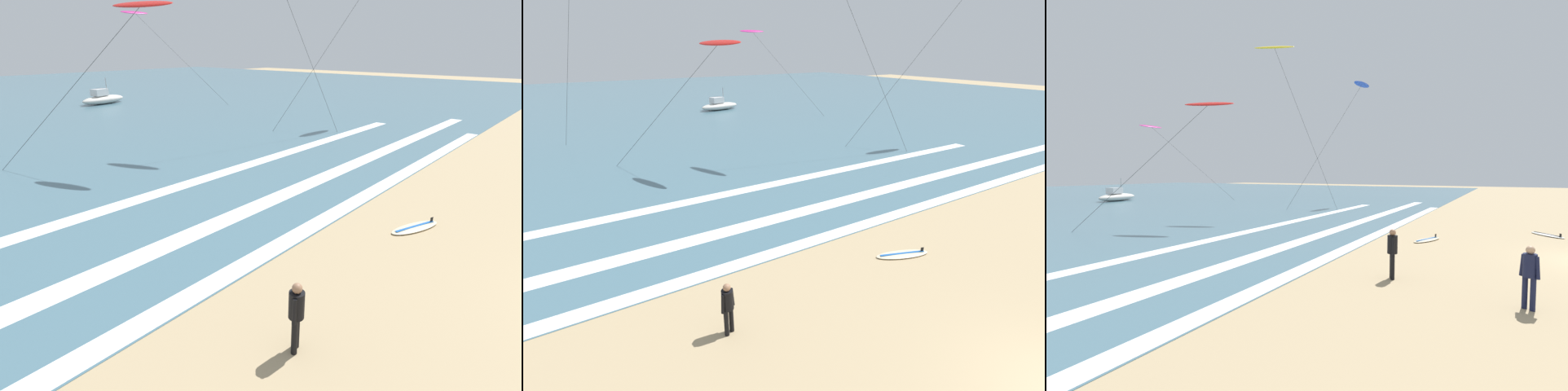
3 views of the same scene
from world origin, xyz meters
TOP-DOWN VIEW (x-y plane):
  - wave_foam_shoreline at (-0.42, 9.53)m, footprint 40.30×0.69m
  - wave_foam_mid_break at (-1.42, 12.18)m, footprint 53.28×0.89m
  - wave_foam_outer_break at (-0.93, 16.30)m, footprint 40.73×0.84m
  - surfer_mid_group at (-5.63, 6.47)m, footprint 0.50×0.32m
  - surfboard_foreground_flat at (1.70, 6.79)m, footprint 2.18×1.30m
  - kite_magenta_high_left at (15.21, 43.77)m, footprint 5.14×11.10m
  - kite_red_mid_center at (0.29, 19.78)m, footprint 6.58×6.91m
  - offshore_boat at (10.35, 44.02)m, footprint 5.44×2.75m

SIDE VIEW (x-z plane):
  - wave_foam_shoreline at x=-0.42m, z-range 0.01..0.02m
  - wave_foam_mid_break at x=-1.42m, z-range 0.01..0.02m
  - wave_foam_outer_break at x=-0.93m, z-range 0.01..0.02m
  - surfboard_foreground_flat at x=1.70m, z-range -0.08..0.17m
  - offshore_boat at x=10.35m, z-range -0.80..1.90m
  - surfer_mid_group at x=-5.63m, z-range 0.16..1.76m
  - kite_red_mid_center at x=0.29m, z-range 3.67..11.52m
  - kite_magenta_high_left at x=15.21m, z-range 4.46..13.95m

